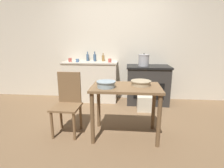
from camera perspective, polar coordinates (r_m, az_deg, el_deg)
ground_plane at (r=3.04m, az=-0.93°, el=-13.47°), size 14.00×14.00×0.00m
wall_back at (r=4.28m, az=1.36°, el=12.25°), size 8.00×0.07×2.55m
counter_cabinet at (r=4.19m, az=-6.99°, el=0.92°), size 1.27×0.52×0.93m
stove at (r=4.07m, az=11.51°, el=-0.12°), size 0.95×0.64×0.86m
work_table at (r=2.52m, az=4.52°, el=-3.68°), size 0.98×0.61×0.77m
chair at (r=2.77m, az=-14.25°, el=-5.60°), size 0.41×0.41×0.93m
flour_sack at (r=3.63m, az=10.59°, el=-6.31°), size 0.30×0.21×0.31m
stock_pot at (r=3.92m, az=10.31°, el=7.66°), size 0.24×0.24×0.28m
mixing_bowl_large at (r=2.40m, az=-2.00°, el=0.01°), size 0.26×0.26×0.09m
mixing_bowl_small at (r=2.54m, az=9.41°, el=0.41°), size 0.29×0.29×0.07m
bottle_far_left at (r=4.20m, az=-2.91°, el=8.46°), size 0.06×0.06×0.19m
bottle_left at (r=4.19m, az=-5.64°, el=8.59°), size 0.07×0.07×0.23m
bottle_mid_left at (r=4.30m, az=-7.97°, el=8.62°), size 0.06×0.06×0.22m
cup_center_left at (r=4.21m, az=-13.52°, el=7.66°), size 0.08×0.08×0.08m
cup_center at (r=4.09m, az=-11.24°, el=7.55°), size 0.08×0.08×0.08m
cup_center_right at (r=3.98m, az=-0.74°, el=7.69°), size 0.07×0.07×0.08m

